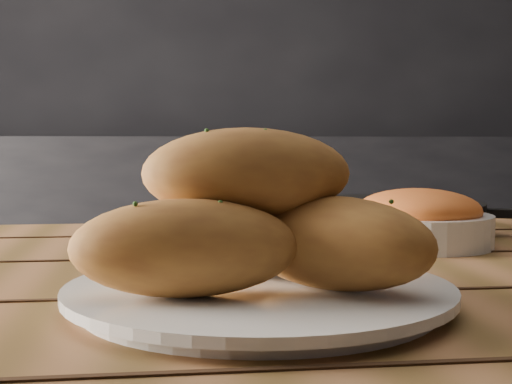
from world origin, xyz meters
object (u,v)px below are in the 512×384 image
at_px(plate, 259,295).
at_px(skillet, 383,217).
at_px(bread_rolls, 252,224).
at_px(table, 262,365).
at_px(bowl, 418,220).

relative_size(plate, skillet, 0.75).
distance_m(plate, bread_rolls, 0.06).
bearing_deg(plate, bread_rolls, -149.04).
height_order(table, bread_rolls, bread_rolls).
bearing_deg(table, bowl, 36.07).
xyz_separation_m(plate, skillet, (0.24, 0.43, 0.01)).
bearing_deg(plate, table, 81.06).
distance_m(table, bowl, 0.30).
height_order(plate, bread_rolls, bread_rolls).
bearing_deg(table, bread_rolls, -100.96).
xyz_separation_m(plate, bread_rolls, (-0.01, -0.00, 0.06)).
relative_size(plate, bowl, 1.67).
xyz_separation_m(table, bread_rolls, (-0.03, -0.15, 0.16)).
distance_m(table, bread_rolls, 0.22).
bearing_deg(bread_rolls, skillet, 60.85).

